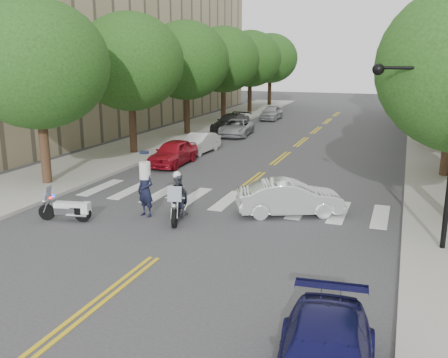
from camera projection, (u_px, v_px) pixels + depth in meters
The scene contains 23 objects.
ground at pixel (154, 258), 15.09m from camera, with size 140.00×140.00×0.00m, color #38383A.
sidewalk_left at pixel (179, 134), 38.28m from camera, with size 5.00×60.00×0.15m, color #9E9991.
sidewalk_right at pixel (448, 149), 31.94m from camera, with size 5.00×60.00×0.15m, color #9E9991.
tree_l_0 at pixel (37, 64), 22.14m from camera, with size 6.40×6.40×8.45m.
tree_l_1 at pixel (130, 62), 29.43m from camera, with size 6.40×6.40×8.45m.
tree_l_2 at pixel (186, 61), 36.72m from camera, with size 6.40×6.40×8.45m.
tree_l_3 at pixel (223, 60), 44.01m from camera, with size 6.40×6.40×8.45m.
tree_l_4 at pixel (250, 59), 51.29m from camera, with size 6.40×6.40×8.45m.
tree_l_5 at pixel (270, 58), 58.58m from camera, with size 6.40×6.40×8.45m.
tree_r_2 at pixel (445, 62), 30.85m from camera, with size 6.40×6.40×8.45m.
tree_r_3 at pixel (439, 60), 38.13m from camera, with size 6.40×6.40×8.45m.
tree_r_4 at pixel (435, 59), 45.42m from camera, with size 6.40×6.40×8.45m.
tree_r_5 at pixel (431, 59), 52.71m from camera, with size 6.40×6.40×8.45m.
traffic_signal_pole at pixel (437, 133), 14.79m from camera, with size 2.82×0.42×6.00m.
motorcycle_police at pixel (178, 198), 18.43m from camera, with size 0.99×2.23×1.86m.
motorcycle_parked at pixel (69, 209), 18.35m from camera, with size 1.99×0.75×1.30m.
officer_standing at pixel (146, 190), 18.79m from camera, with size 0.74×0.48×2.02m, color black.
convertible at pixel (290, 198), 19.05m from camera, with size 1.41×4.04×1.33m, color white.
parked_car_a at pixel (173, 153), 27.70m from camera, with size 1.63×4.06×1.38m, color #A91221.
parked_car_b at pixel (199, 143), 31.03m from camera, with size 1.32×3.79×1.25m, color silver.
parked_car_c at pixel (236, 128), 37.67m from camera, with size 2.06×4.47×1.24m, color #94959A.
parked_car_d at pixel (231, 123), 39.77m from camera, with size 1.94×4.78×1.39m, color black.
parked_car_e at pixel (271, 112), 47.06m from camera, with size 1.59×3.95×1.35m, color #97979C.
Camera 1 is at (6.81, -12.47, 5.98)m, focal length 40.00 mm.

